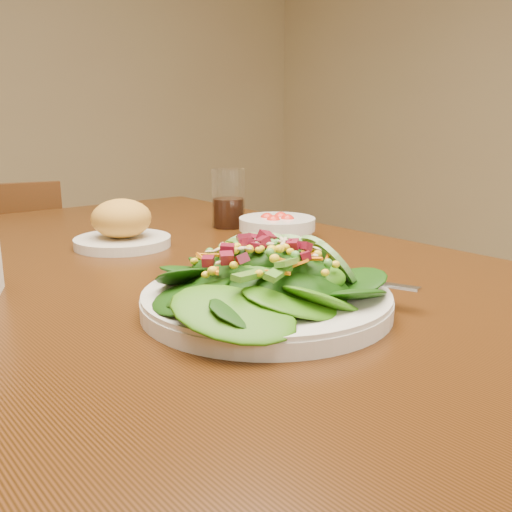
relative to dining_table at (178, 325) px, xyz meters
name	(u,v)px	position (x,y,z in m)	size (l,w,h in m)	color
dining_table	(178,325)	(0.00, 0.00, 0.00)	(0.90, 1.40, 0.75)	#43210D
chair_far	(4,306)	(-0.01, 0.99, -0.22)	(0.45, 0.45, 0.81)	#46200B
salad_plate	(273,284)	(-0.02, -0.26, 0.13)	(0.31, 0.31, 0.09)	silver
bread_plate	(122,227)	(0.00, 0.18, 0.14)	(0.18, 0.18, 0.09)	silver
tomato_bowl	(277,227)	(0.27, 0.06, 0.12)	(0.15, 0.15, 0.05)	silver
drinking_glass	(228,203)	(0.26, 0.21, 0.15)	(0.07, 0.07, 0.13)	silver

